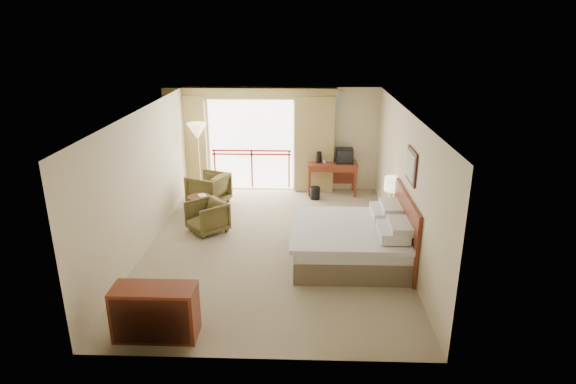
{
  "coord_description": "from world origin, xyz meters",
  "views": [
    {
      "loc": [
        0.59,
        -8.78,
        4.22
      ],
      "look_at": [
        0.27,
        0.4,
        0.99
      ],
      "focal_mm": 30.0,
      "sensor_mm": 36.0,
      "label": 1
    }
  ],
  "objects_px": {
    "nightstand": "(390,219)",
    "desk": "(332,169)",
    "wastebasket": "(315,193)",
    "side_table": "(199,204)",
    "armchair_near": "(208,231)",
    "armchair_far": "(209,204)",
    "table_lamp": "(393,184)",
    "dresser": "(155,312)",
    "bed": "(352,241)",
    "tv": "(345,156)",
    "floor_lamp": "(197,134)"
  },
  "relations": [
    {
      "from": "side_table",
      "to": "floor_lamp",
      "type": "xyz_separation_m",
      "value": [
        -0.29,
        1.52,
        1.26
      ]
    },
    {
      "from": "bed",
      "to": "dresser",
      "type": "height_order",
      "value": "bed"
    },
    {
      "from": "wastebasket",
      "to": "dresser",
      "type": "height_order",
      "value": "dresser"
    },
    {
      "from": "desk",
      "to": "dresser",
      "type": "bearing_deg",
      "value": -109.68
    },
    {
      "from": "table_lamp",
      "to": "desk",
      "type": "relative_size",
      "value": 0.48
    },
    {
      "from": "wastebasket",
      "to": "armchair_near",
      "type": "relative_size",
      "value": 0.42
    },
    {
      "from": "bed",
      "to": "nightstand",
      "type": "bearing_deg",
      "value": 54.25
    },
    {
      "from": "wastebasket",
      "to": "dresser",
      "type": "xyz_separation_m",
      "value": [
        -2.35,
        -5.74,
        0.23
      ]
    },
    {
      "from": "bed",
      "to": "wastebasket",
      "type": "xyz_separation_m",
      "value": [
        -0.62,
        3.3,
        -0.22
      ]
    },
    {
      "from": "bed",
      "to": "desk",
      "type": "xyz_separation_m",
      "value": [
        -0.18,
        3.8,
        0.27
      ]
    },
    {
      "from": "wastebasket",
      "to": "floor_lamp",
      "type": "distance_m",
      "value": 3.28
    },
    {
      "from": "tv",
      "to": "nightstand",
      "type": "bearing_deg",
      "value": -90.4
    },
    {
      "from": "side_table",
      "to": "armchair_far",
      "type": "bearing_deg",
      "value": 89.05
    },
    {
      "from": "bed",
      "to": "side_table",
      "type": "relative_size",
      "value": 3.82
    },
    {
      "from": "table_lamp",
      "to": "desk",
      "type": "distance_m",
      "value": 2.72
    },
    {
      "from": "wastebasket",
      "to": "side_table",
      "type": "relative_size",
      "value": 0.56
    },
    {
      "from": "nightstand",
      "to": "armchair_near",
      "type": "distance_m",
      "value": 3.9
    },
    {
      "from": "bed",
      "to": "wastebasket",
      "type": "distance_m",
      "value": 3.36
    },
    {
      "from": "tv",
      "to": "wastebasket",
      "type": "distance_m",
      "value": 1.22
    },
    {
      "from": "tv",
      "to": "bed",
      "type": "bearing_deg",
      "value": -110.72
    },
    {
      "from": "armchair_far",
      "to": "floor_lamp",
      "type": "height_order",
      "value": "floor_lamp"
    },
    {
      "from": "armchair_far",
      "to": "side_table",
      "type": "bearing_deg",
      "value": 22.61
    },
    {
      "from": "tv",
      "to": "dresser",
      "type": "relative_size",
      "value": 0.37
    },
    {
      "from": "armchair_near",
      "to": "floor_lamp",
      "type": "bearing_deg",
      "value": 154.56
    },
    {
      "from": "nightstand",
      "to": "dresser",
      "type": "distance_m",
      "value": 5.42
    },
    {
      "from": "tv",
      "to": "side_table",
      "type": "relative_size",
      "value": 0.76
    },
    {
      "from": "desk",
      "to": "side_table",
      "type": "bearing_deg",
      "value": -143.02
    },
    {
      "from": "bed",
      "to": "floor_lamp",
      "type": "relative_size",
      "value": 1.12
    },
    {
      "from": "nightstand",
      "to": "desk",
      "type": "relative_size",
      "value": 0.46
    },
    {
      "from": "wastebasket",
      "to": "floor_lamp",
      "type": "height_order",
      "value": "floor_lamp"
    },
    {
      "from": "desk",
      "to": "armchair_near",
      "type": "xyz_separation_m",
      "value": [
        -2.77,
        -2.6,
        -0.65
      ]
    },
    {
      "from": "table_lamp",
      "to": "side_table",
      "type": "relative_size",
      "value": 1.1
    },
    {
      "from": "bed",
      "to": "wastebasket",
      "type": "relative_size",
      "value": 6.8
    },
    {
      "from": "table_lamp",
      "to": "side_table",
      "type": "height_order",
      "value": "table_lamp"
    },
    {
      "from": "desk",
      "to": "armchair_far",
      "type": "height_order",
      "value": "desk"
    },
    {
      "from": "table_lamp",
      "to": "desk",
      "type": "height_order",
      "value": "table_lamp"
    },
    {
      "from": "bed",
      "to": "desk",
      "type": "height_order",
      "value": "bed"
    },
    {
      "from": "table_lamp",
      "to": "floor_lamp",
      "type": "height_order",
      "value": "floor_lamp"
    },
    {
      "from": "armchair_far",
      "to": "dresser",
      "type": "bearing_deg",
      "value": 26.42
    },
    {
      "from": "table_lamp",
      "to": "dresser",
      "type": "relative_size",
      "value": 0.52
    },
    {
      "from": "armchair_near",
      "to": "floor_lamp",
      "type": "height_order",
      "value": "floor_lamp"
    },
    {
      "from": "bed",
      "to": "desk",
      "type": "distance_m",
      "value": 3.82
    },
    {
      "from": "tv",
      "to": "armchair_far",
      "type": "height_order",
      "value": "tv"
    },
    {
      "from": "nightstand",
      "to": "wastebasket",
      "type": "bearing_deg",
      "value": 131.92
    },
    {
      "from": "table_lamp",
      "to": "tv",
      "type": "bearing_deg",
      "value": 108.81
    },
    {
      "from": "tv",
      "to": "floor_lamp",
      "type": "height_order",
      "value": "floor_lamp"
    },
    {
      "from": "armchair_near",
      "to": "tv",
      "type": "bearing_deg",
      "value": 88.77
    },
    {
      "from": "desk",
      "to": "floor_lamp",
      "type": "height_order",
      "value": "floor_lamp"
    },
    {
      "from": "armchair_far",
      "to": "armchair_near",
      "type": "bearing_deg",
      "value": 33.44
    },
    {
      "from": "dresser",
      "to": "desk",
      "type": "bearing_deg",
      "value": 69.25
    }
  ]
}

